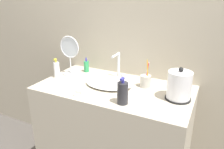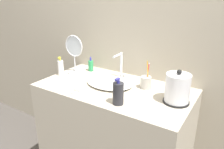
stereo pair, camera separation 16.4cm
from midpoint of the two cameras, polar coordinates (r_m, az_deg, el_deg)
name	(u,v)px [view 2 (the right image)]	position (r m, az deg, el deg)	size (l,w,h in m)	color
wall_back	(135,30)	(1.85, 8.71, 11.30)	(6.00, 0.04, 2.60)	#ADA38E
vanity_counter	(114,137)	(1.91, 3.01, -16.00)	(1.17, 0.63, 0.91)	#B7AD99
sink_basin	(109,82)	(1.71, 2.08, -2.12)	(0.38, 0.29, 0.04)	white
faucet	(121,65)	(1.81, 4.92, 2.55)	(0.06, 0.13, 0.22)	silver
electric_kettle	(177,89)	(1.50, 19.75, -3.76)	(0.17, 0.17, 0.23)	black
toothbrush_cup	(146,82)	(1.67, 11.63, -2.01)	(0.08, 0.08, 0.22)	#B7B2A8
lotion_bottle	(61,68)	(1.92, -10.88, 1.66)	(0.05, 0.05, 0.17)	white
shampoo_bottle	(91,65)	(2.00, -3.23, 2.38)	(0.05, 0.05, 0.14)	#2D9956
mouthwash_bottle	(118,93)	(1.40, 4.99, -4.98)	(0.07, 0.07, 0.18)	#28282D
soap_dish	(78,91)	(1.58, -5.85, -4.50)	(0.10, 0.10, 0.03)	white
vanity_mirror	(74,53)	(1.93, -7.45, 5.56)	(0.19, 0.13, 0.34)	silver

